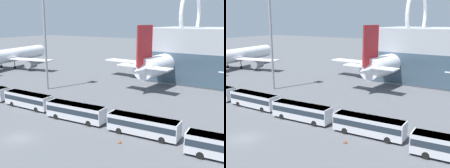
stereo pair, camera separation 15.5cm
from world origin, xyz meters
The scene contains 9 objects.
ground_plane centered at (0.00, 0.00, 0.00)m, with size 440.00×440.00×0.00m, color #515459.
airliner_at_gate_near centered at (-55.46, 39.53, 4.71)m, with size 37.36×41.85×14.81m.
airliner_at_gate_far centered at (3.71, 50.64, 5.90)m, with size 43.55×41.03×16.51m.
shuttle_bus_1 centered at (-11.09, 11.15, 1.81)m, with size 11.54×3.00×3.06m.
shuttle_bus_2 centered at (2.06, 10.74, 1.81)m, with size 11.63×3.51×3.06m.
shuttle_bus_3 centered at (15.21, 11.38, 1.81)m, with size 11.62×3.46×3.06m.
floodlight_mast centered at (-19.54, 24.52, 17.91)m, with size 2.23×2.23×29.88m.
lane_stripe_2 centered at (-1.98, 15.59, 0.00)m, with size 6.23×0.25×0.01m, color yellow.
traffic_cone_0 centered at (13.71, 7.04, 0.40)m, with size 0.45×0.45×0.81m.
Camera 2 is at (34.05, -25.29, 17.62)m, focal length 45.00 mm.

